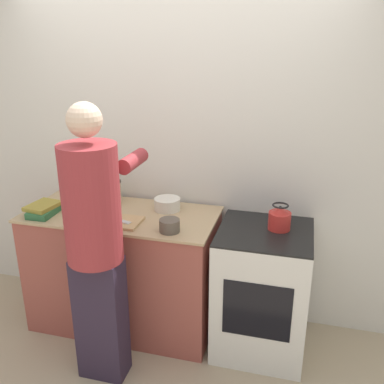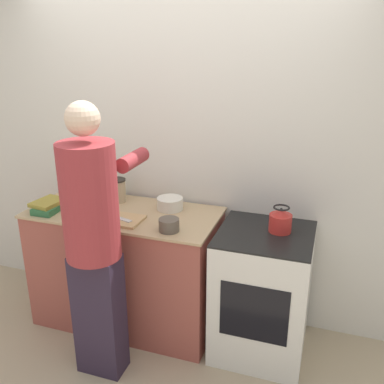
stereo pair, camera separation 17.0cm
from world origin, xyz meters
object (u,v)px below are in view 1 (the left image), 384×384
(knife, at_px, (118,220))
(canister_jar, at_px, (112,192))
(person, at_px, (96,240))
(cutting_board, at_px, (120,222))
(kettle, at_px, (280,219))
(oven, at_px, (262,290))
(bowl_prep, at_px, (170,225))

(knife, distance_m, canister_jar, 0.40)
(person, xyz_separation_m, cutting_board, (-0.01, 0.38, -0.05))
(cutting_board, xyz_separation_m, knife, (-0.01, -0.00, 0.01))
(cutting_board, relative_size, canister_jar, 1.61)
(knife, relative_size, kettle, 1.11)
(cutting_board, height_order, canister_jar, canister_jar)
(cutting_board, bearing_deg, oven, 8.92)
(oven, height_order, bowl_prep, bowl_prep)
(knife, bearing_deg, canister_jar, 136.42)
(knife, relative_size, bowl_prep, 1.46)
(kettle, bearing_deg, canister_jar, 174.22)
(oven, xyz_separation_m, cutting_board, (-0.98, -0.15, 0.48))
(person, height_order, bowl_prep, person)
(canister_jar, bearing_deg, knife, -60.08)
(person, xyz_separation_m, knife, (-0.02, 0.38, -0.03))
(oven, relative_size, bowl_prep, 6.77)
(person, bearing_deg, kettle, 29.30)
(oven, bearing_deg, cutting_board, -171.08)
(knife, bearing_deg, person, -69.75)
(bowl_prep, bearing_deg, cutting_board, 173.28)
(canister_jar, bearing_deg, kettle, -5.78)
(oven, xyz_separation_m, kettle, (0.08, 0.06, 0.53))
(knife, relative_size, canister_jar, 1.11)
(oven, distance_m, knife, 1.12)
(person, height_order, cutting_board, person)
(kettle, bearing_deg, cutting_board, -168.88)
(person, relative_size, knife, 9.17)
(kettle, height_order, bowl_prep, kettle)
(cutting_board, xyz_separation_m, kettle, (1.07, 0.21, 0.05))
(oven, relative_size, person, 0.51)
(kettle, distance_m, bowl_prep, 0.74)
(person, relative_size, kettle, 10.21)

